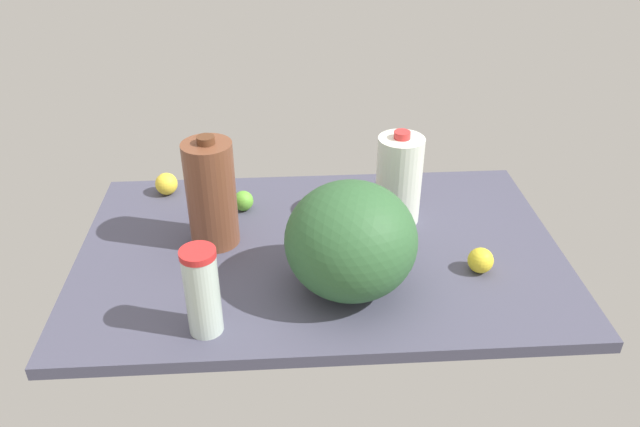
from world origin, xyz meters
The scene contains 9 objects.
countertop centered at (0.00, 0.00, 1.50)cm, with size 120.00×76.00×3.00cm, color #47465B.
watermelon centered at (-5.71, 16.61, 16.06)cm, with size 29.16×29.16×26.12cm, color #305F34.
chocolate_milk_jug centered at (26.29, -4.66, 16.75)cm, with size 12.16×12.16×29.07cm.
milk_jug centered at (-21.31, -12.31, 14.98)cm, with size 11.91×11.91×25.52cm.
tumbler_cup centered at (25.63, 28.56, 13.10)cm, with size 7.33×7.33×20.13cm.
lemon_loose centered at (-37.16, 12.11, 6.04)cm, with size 6.09×6.09×6.09cm, color yellow.
orange_near_front centered at (-5.24, -18.23, 6.70)cm, with size 7.39×7.39×7.39cm, color orange.
lemon_far_back centered at (42.16, -29.98, 6.16)cm, with size 6.33×6.33×6.33cm, color yellow.
lime_beside_bowl centered at (19.86, -19.63, 5.78)cm, with size 5.55×5.55×5.55cm, color #64B437.
Camera 1 is at (8.10, 128.53, 92.47)cm, focal length 35.00 mm.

